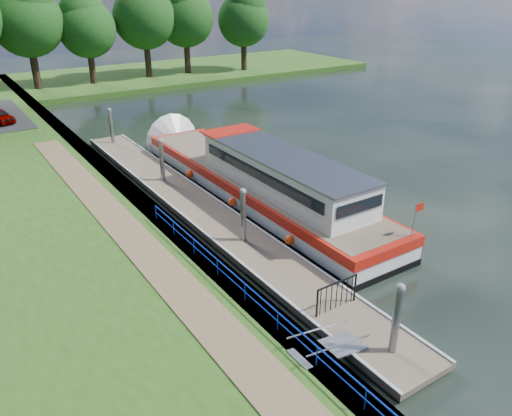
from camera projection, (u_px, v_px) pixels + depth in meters
ground at (379, 351)px, 16.59m from camera, size 160.00×160.00×0.00m
bank_edge at (138, 204)px, 26.54m from camera, size 1.10×90.00×0.78m
far_bank at (140, 76)px, 61.92m from camera, size 60.00×18.00×0.60m
footpath at (158, 264)px, 20.13m from camera, size 1.60×40.00×0.05m
blue_fence at (260, 301)px, 16.95m from camera, size 0.04×18.04×0.72m
pontoon at (198, 210)px, 26.38m from camera, size 2.50×30.00×0.56m
mooring_piles at (197, 190)px, 25.92m from camera, size 0.30×27.30×3.55m
gangway at (328, 349)px, 15.79m from camera, size 2.58×1.00×0.92m
gate_panel at (337, 291)px, 17.78m from camera, size 1.85×0.05×1.15m
barge at (252, 178)px, 28.08m from camera, size 4.36×21.15×4.78m
horizon_trees at (14, 16)px, 49.41m from camera, size 54.38×10.03×12.87m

